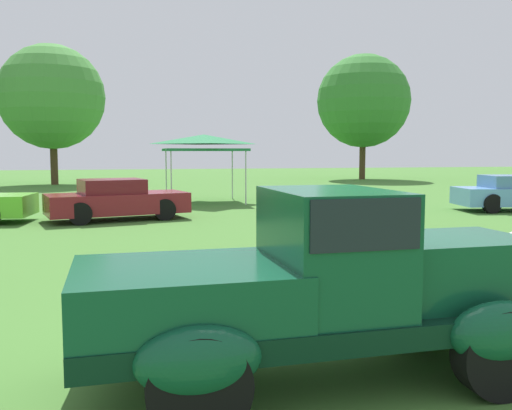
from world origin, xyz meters
name	(u,v)px	position (x,y,z in m)	size (l,w,h in m)	color
ground_plane	(334,358)	(0.00, 0.00, 0.00)	(120.00, 120.00, 0.00)	#42752D
feature_pickup_truck	(322,285)	(-0.30, -0.45, 0.86)	(4.27, 1.91, 1.70)	black
show_car_burgundy	(117,200)	(-2.31, 11.88, 0.60)	(4.33, 2.64, 1.22)	maroon
canopy_tent_left_field	(204,142)	(0.99, 17.08, 2.42)	(3.14, 3.14, 2.71)	#B7B7BC
treeline_mid_left	(52,97)	(-6.42, 31.00, 5.33)	(6.33, 6.33, 8.50)	#47331E
treeline_center	(363,101)	(14.78, 32.90, 5.68)	(6.72, 6.72, 9.05)	#47331E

